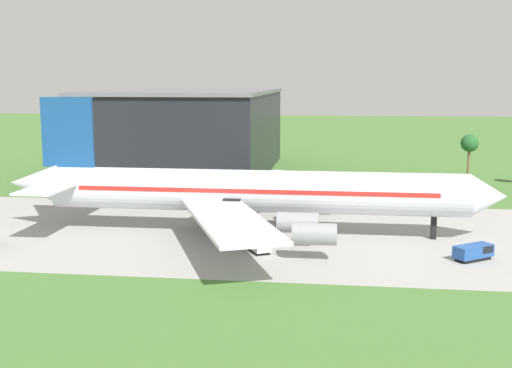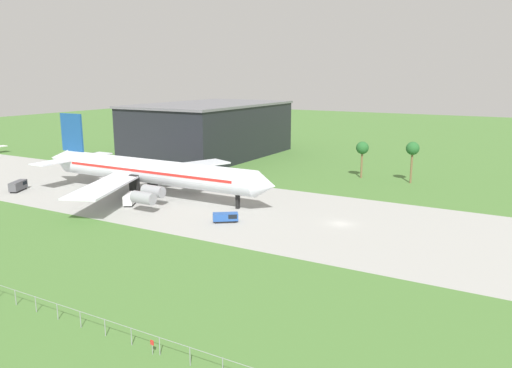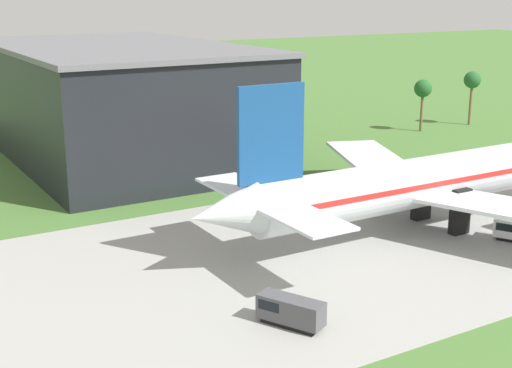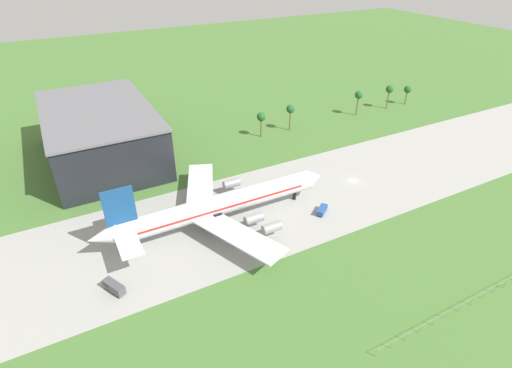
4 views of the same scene
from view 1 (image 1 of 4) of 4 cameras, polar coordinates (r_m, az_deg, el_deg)
jet_airliner at (r=90.25m, az=-0.81°, el=-0.65°), size 70.52×55.17×19.14m
baggage_tug at (r=82.36m, az=-0.07°, el=-4.98°), size 4.69×6.27×2.48m
catering_van at (r=82.35m, az=18.86°, el=-5.71°), size 5.26×4.62×1.88m
terminal_building at (r=150.42m, az=-5.76°, el=4.67°), size 36.72×61.20×19.18m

